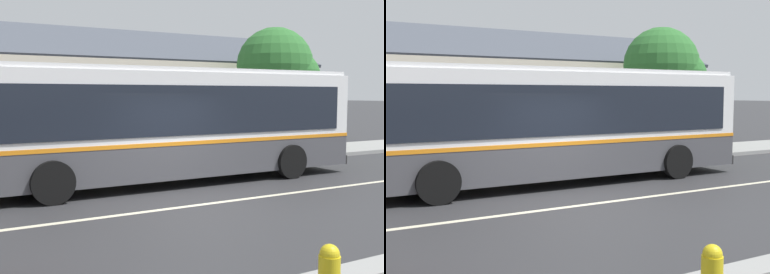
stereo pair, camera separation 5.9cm
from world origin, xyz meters
TOP-DOWN VIEW (x-y plane):
  - ground_plane at (0.00, 0.00)m, footprint 300.00×300.00m
  - sidewalk_far at (0.00, 6.00)m, footprint 60.00×3.00m
  - curb_near at (0.00, -4.75)m, footprint 60.00×0.50m
  - lane_divider_stripe at (0.00, 0.00)m, footprint 60.00×0.16m
  - community_building at (-1.06, 13.56)m, footprint 26.60×9.25m
  - transit_bus at (0.38, 2.90)m, footprint 11.94×2.81m
  - bench_down_street at (-3.04, 5.26)m, footprint 1.62×0.51m
  - street_tree_primary at (7.89, 6.95)m, footprint 3.37×3.21m

SIDE VIEW (x-z plane):
  - ground_plane at x=0.00m, z-range 0.00..0.00m
  - lane_divider_stripe at x=0.00m, z-range 0.00..0.01m
  - curb_near at x=0.00m, z-range 0.00..0.12m
  - sidewalk_far at x=0.00m, z-range 0.00..0.15m
  - bench_down_street at x=-3.04m, z-range 0.10..1.04m
  - transit_bus at x=0.38m, z-range 0.12..3.29m
  - community_building at x=-1.06m, z-range -1.28..5.40m
  - street_tree_primary at x=7.89m, z-range 0.91..6.20m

